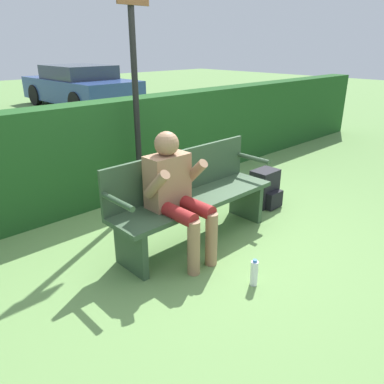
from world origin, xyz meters
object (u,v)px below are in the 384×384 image
at_px(person_seated, 176,190).
at_px(parked_car, 80,86).
at_px(backpack, 265,189).
at_px(water_bottle, 254,273).
at_px(park_bench, 191,196).
at_px(signpost, 135,85).

xyz_separation_m(person_seated, parked_car, (3.78, 8.86, -0.04)).
distance_m(backpack, water_bottle, 1.70).
distance_m(park_bench, signpost, 1.48).
bearing_deg(backpack, park_bench, 179.50).
distance_m(backpack, parked_car, 9.02).
height_order(person_seated, parked_car, parked_car).
height_order(park_bench, water_bottle, park_bench).
xyz_separation_m(water_bottle, parked_car, (3.64, 9.67, 0.51)).
relative_size(person_seated, backpack, 2.58).
relative_size(backpack, parked_car, 0.11).
distance_m(park_bench, backpack, 1.27).
bearing_deg(parked_car, person_seated, 155.36).
relative_size(person_seated, parked_car, 0.27).
height_order(person_seated, backpack, person_seated).
bearing_deg(park_bench, signpost, 80.75).
height_order(park_bench, backpack, park_bench).
height_order(person_seated, signpost, signpost).
bearing_deg(signpost, park_bench, -99.25).
relative_size(water_bottle, parked_car, 0.06).
height_order(water_bottle, parked_car, parked_car).
distance_m(person_seated, backpack, 1.63).
relative_size(person_seated, signpost, 0.46).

